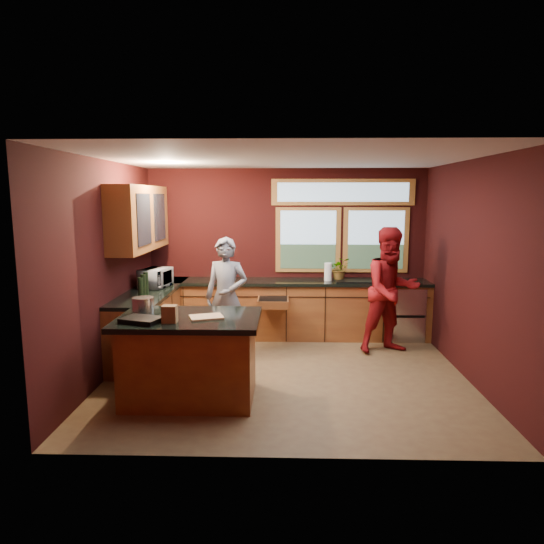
{
  "coord_description": "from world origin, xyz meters",
  "views": [
    {
      "loc": [
        -0.01,
        -5.91,
        2.25
      ],
      "look_at": [
        -0.19,
        0.4,
        1.26
      ],
      "focal_mm": 32.0,
      "sensor_mm": 36.0,
      "label": 1
    }
  ],
  "objects_px": {
    "island": "(190,357)",
    "cutting_board": "(206,317)",
    "stock_pot": "(143,305)",
    "person_grey": "(226,297)",
    "person_red": "(391,290)"
  },
  "relations": [
    {
      "from": "person_grey",
      "to": "person_red",
      "type": "relative_size",
      "value": 0.93
    },
    {
      "from": "person_red",
      "to": "cutting_board",
      "type": "height_order",
      "value": "person_red"
    },
    {
      "from": "island",
      "to": "cutting_board",
      "type": "xyz_separation_m",
      "value": [
        0.2,
        -0.05,
        0.48
      ]
    },
    {
      "from": "stock_pot",
      "to": "person_grey",
      "type": "bearing_deg",
      "value": 60.48
    },
    {
      "from": "island",
      "to": "person_grey",
      "type": "relative_size",
      "value": 0.92
    },
    {
      "from": "person_red",
      "to": "island",
      "type": "bearing_deg",
      "value": -163.77
    },
    {
      "from": "stock_pot",
      "to": "cutting_board",
      "type": "bearing_deg",
      "value": -14.93
    },
    {
      "from": "island",
      "to": "cutting_board",
      "type": "relative_size",
      "value": 4.43
    },
    {
      "from": "island",
      "to": "stock_pot",
      "type": "bearing_deg",
      "value": 164.74
    },
    {
      "from": "person_red",
      "to": "cutting_board",
      "type": "bearing_deg",
      "value": -160.82
    },
    {
      "from": "island",
      "to": "person_red",
      "type": "relative_size",
      "value": 0.85
    },
    {
      "from": "cutting_board",
      "to": "stock_pot",
      "type": "relative_size",
      "value": 1.46
    },
    {
      "from": "island",
      "to": "person_red",
      "type": "distance_m",
      "value": 3.15
    },
    {
      "from": "island",
      "to": "stock_pot",
      "type": "xyz_separation_m",
      "value": [
        -0.55,
        0.15,
        0.56
      ]
    },
    {
      "from": "island",
      "to": "person_red",
      "type": "bearing_deg",
      "value": 34.08
    }
  ]
}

